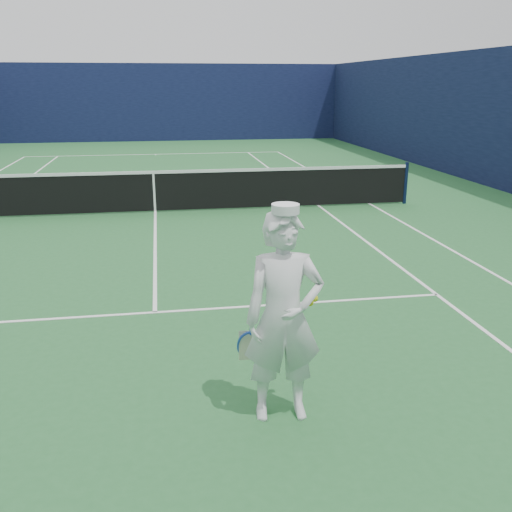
# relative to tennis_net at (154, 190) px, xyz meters

# --- Properties ---
(ground) EXTENTS (80.00, 80.00, 0.00)m
(ground) POSITION_rel_tennis_net_xyz_m (0.00, 0.00, -0.55)
(ground) COLOR #25622F
(ground) RESTS_ON ground
(court_markings) EXTENTS (11.03, 23.83, 0.01)m
(court_markings) POSITION_rel_tennis_net_xyz_m (0.00, 0.00, -0.55)
(court_markings) COLOR white
(court_markings) RESTS_ON ground
(windscreen_fence) EXTENTS (20.12, 36.12, 4.00)m
(windscreen_fence) POSITION_rel_tennis_net_xyz_m (0.00, 0.00, 1.45)
(windscreen_fence) COLOR #0F1539
(windscreen_fence) RESTS_ON ground
(tennis_net) EXTENTS (12.88, 0.09, 1.07)m
(tennis_net) POSITION_rel_tennis_net_xyz_m (0.00, 0.00, 0.00)
(tennis_net) COLOR #141E4C
(tennis_net) RESTS_ON ground
(tennis_player) EXTENTS (0.79, 0.52, 2.02)m
(tennis_player) POSITION_rel_tennis_net_xyz_m (1.19, -9.12, 0.43)
(tennis_player) COLOR white
(tennis_player) RESTS_ON ground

